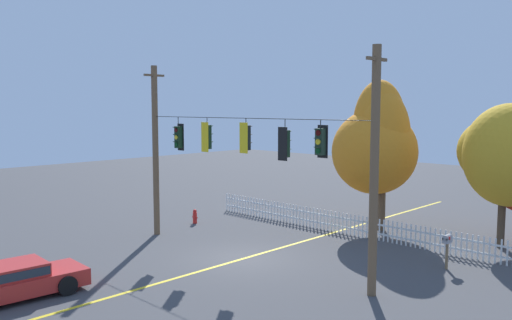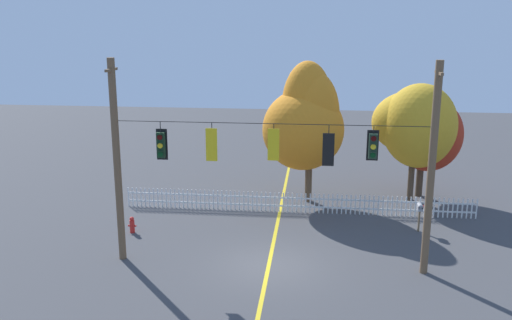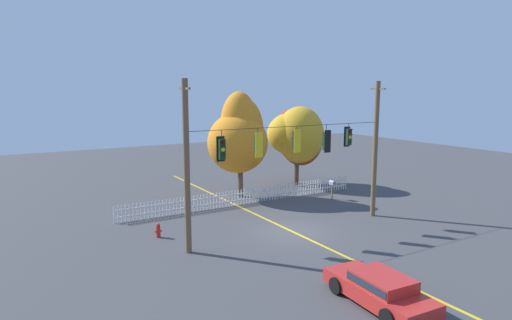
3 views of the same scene
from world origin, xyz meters
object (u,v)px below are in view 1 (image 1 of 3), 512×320
(traffic_signal_northbound_primary, at_px, (246,138))
(autumn_maple_near_fence, at_px, (377,143))
(traffic_signal_westbound_side, at_px, (207,137))
(traffic_signal_eastbound_side, at_px, (179,137))
(traffic_signal_southbound_primary, at_px, (285,144))
(fire_hydrant, at_px, (195,216))
(autumn_maple_mid, at_px, (507,154))
(parked_car, at_px, (14,280))
(roadside_mailbox, at_px, (447,241))
(traffic_signal_northbound_secondary, at_px, (321,142))

(traffic_signal_northbound_primary, relative_size, autumn_maple_near_fence, 0.18)
(traffic_signal_westbound_side, xyz_separation_m, traffic_signal_northbound_primary, (2.33, 0.00, 0.06))
(traffic_signal_eastbound_side, bearing_deg, traffic_signal_southbound_primary, -0.18)
(traffic_signal_westbound_side, xyz_separation_m, traffic_signal_southbound_primary, (4.36, 0.00, -0.08))
(traffic_signal_westbound_side, height_order, fire_hydrant, traffic_signal_westbound_side)
(traffic_signal_eastbound_side, relative_size, autumn_maple_mid, 0.24)
(traffic_signal_northbound_primary, height_order, traffic_signal_southbound_primary, same)
(traffic_signal_westbound_side, bearing_deg, traffic_signal_southbound_primary, 0.00)
(traffic_signal_eastbound_side, distance_m, parked_car, 9.45)
(autumn_maple_near_fence, distance_m, roadside_mailbox, 7.20)
(traffic_signal_eastbound_side, height_order, roadside_mailbox, traffic_signal_eastbound_side)
(traffic_signal_eastbound_side, xyz_separation_m, traffic_signal_northbound_secondary, (7.96, -0.00, 0.15))
(roadside_mailbox, bearing_deg, fire_hydrant, -173.00)
(fire_hydrant, distance_m, roadside_mailbox, 13.10)
(traffic_signal_southbound_primary, distance_m, roadside_mailbox, 7.17)
(traffic_signal_westbound_side, bearing_deg, traffic_signal_northbound_primary, 0.01)
(autumn_maple_mid, bearing_deg, traffic_signal_northbound_primary, -126.19)
(traffic_signal_northbound_primary, distance_m, roadside_mailbox, 8.61)
(traffic_signal_northbound_primary, height_order, fire_hydrant, traffic_signal_northbound_primary)
(autumn_maple_near_fence, bearing_deg, traffic_signal_northbound_secondary, -72.11)
(traffic_signal_westbound_side, distance_m, fire_hydrant, 6.81)
(traffic_signal_southbound_primary, bearing_deg, roadside_mailbox, 45.53)
(traffic_signal_northbound_secondary, distance_m, roadside_mailbox, 6.41)
(traffic_signal_westbound_side, height_order, roadside_mailbox, traffic_signal_westbound_side)
(fire_hydrant, bearing_deg, traffic_signal_northbound_secondary, -15.12)
(fire_hydrant, bearing_deg, traffic_signal_westbound_side, -33.02)
(traffic_signal_northbound_primary, height_order, autumn_maple_mid, autumn_maple_mid)
(traffic_signal_southbound_primary, relative_size, traffic_signal_northbound_secondary, 1.14)
(traffic_signal_northbound_secondary, bearing_deg, traffic_signal_westbound_side, -179.82)
(roadside_mailbox, bearing_deg, autumn_maple_mid, 85.24)
(traffic_signal_northbound_primary, distance_m, autumn_maple_mid, 11.44)
(traffic_signal_eastbound_side, xyz_separation_m, roadside_mailbox, (10.65, 4.37, -3.68))
(autumn_maple_near_fence, distance_m, autumn_maple_mid, 5.81)
(traffic_signal_northbound_secondary, relative_size, roadside_mailbox, 1.00)
(roadside_mailbox, bearing_deg, traffic_signal_northbound_primary, -145.29)
(traffic_signal_southbound_primary, distance_m, parked_car, 10.15)
(traffic_signal_eastbound_side, height_order, traffic_signal_westbound_side, same)
(parked_car, relative_size, fire_hydrant, 5.80)
(traffic_signal_eastbound_side, bearing_deg, traffic_signal_northbound_primary, -0.26)
(traffic_signal_northbound_primary, relative_size, autumn_maple_mid, 0.22)
(traffic_signal_northbound_primary, xyz_separation_m, roadside_mailbox, (6.34, 4.39, -3.83))
(roadside_mailbox, bearing_deg, traffic_signal_northbound_secondary, -121.64)
(traffic_signal_westbound_side, bearing_deg, traffic_signal_northbound_secondary, 0.18)
(parked_car, bearing_deg, traffic_signal_northbound_primary, 74.70)
(traffic_signal_northbound_primary, bearing_deg, traffic_signal_westbound_side, -179.99)
(fire_hydrant, relative_size, roadside_mailbox, 0.57)
(traffic_signal_westbound_side, height_order, traffic_signal_northbound_primary, same)
(traffic_signal_northbound_secondary, relative_size, autumn_maple_near_fence, 0.18)
(traffic_signal_westbound_side, bearing_deg, autumn_maple_mid, 45.43)
(fire_hydrant, bearing_deg, autumn_maple_near_fence, 34.27)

